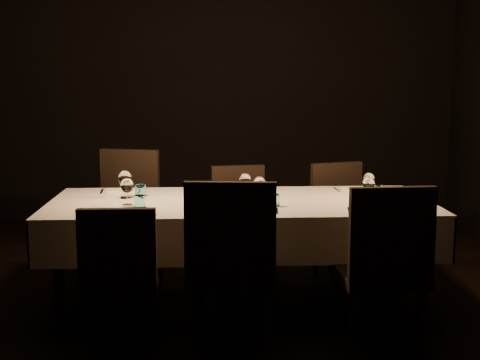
{
  "coord_description": "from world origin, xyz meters",
  "views": [
    {
      "loc": [
        -0.21,
        -4.36,
        1.57
      ],
      "look_at": [
        0.0,
        0.0,
        0.9
      ],
      "focal_mm": 50.0,
      "sensor_mm": 36.0,
      "label": 1
    }
  ],
  "objects_px": {
    "chair_far_left": "(124,209)",
    "chair_far_right": "(342,215)",
    "chair_near_center": "(232,261)",
    "chair_far_center": "(241,216)",
    "chair_near_right": "(384,262)",
    "dining_table": "(240,212)",
    "chair_near_left": "(120,274)"
  },
  "relations": [
    {
      "from": "chair_far_left",
      "to": "chair_far_right",
      "type": "relative_size",
      "value": 1.11
    },
    {
      "from": "chair_near_center",
      "to": "chair_far_center",
      "type": "distance_m",
      "value": 1.53
    },
    {
      "from": "chair_near_center",
      "to": "chair_far_right",
      "type": "xyz_separation_m",
      "value": [
        0.92,
        1.49,
        -0.06
      ]
    },
    {
      "from": "chair_near_right",
      "to": "chair_far_right",
      "type": "xyz_separation_m",
      "value": [
        0.06,
        1.49,
        -0.04
      ]
    },
    {
      "from": "dining_table",
      "to": "chair_far_center",
      "type": "relative_size",
      "value": 2.86
    },
    {
      "from": "chair_near_center",
      "to": "chair_near_right",
      "type": "bearing_deg",
      "value": -174.6
    },
    {
      "from": "chair_near_right",
      "to": "chair_far_left",
      "type": "xyz_separation_m",
      "value": [
        -1.65,
        1.58,
        0.01
      ]
    },
    {
      "from": "chair_near_right",
      "to": "chair_far_center",
      "type": "distance_m",
      "value": 1.69
    },
    {
      "from": "chair_near_center",
      "to": "chair_near_right",
      "type": "height_order",
      "value": "chair_near_center"
    },
    {
      "from": "chair_near_center",
      "to": "chair_far_left",
      "type": "distance_m",
      "value": 1.76
    },
    {
      "from": "chair_near_left",
      "to": "chair_far_center",
      "type": "relative_size",
      "value": 1.0
    },
    {
      "from": "chair_near_center",
      "to": "chair_far_left",
      "type": "xyz_separation_m",
      "value": [
        -0.79,
        1.58,
        -0.01
      ]
    },
    {
      "from": "dining_table",
      "to": "chair_far_left",
      "type": "xyz_separation_m",
      "value": [
        -0.87,
        0.82,
        -0.14
      ]
    },
    {
      "from": "chair_near_left",
      "to": "chair_far_right",
      "type": "xyz_separation_m",
      "value": [
        1.54,
        1.47,
        0.01
      ]
    },
    {
      "from": "chair_near_left",
      "to": "chair_far_center",
      "type": "distance_m",
      "value": 1.68
    },
    {
      "from": "chair_near_center",
      "to": "chair_far_right",
      "type": "relative_size",
      "value": 1.13
    },
    {
      "from": "chair_near_left",
      "to": "chair_near_center",
      "type": "distance_m",
      "value": 0.63
    },
    {
      "from": "chair_far_left",
      "to": "chair_far_center",
      "type": "distance_m",
      "value": 0.92
    },
    {
      "from": "dining_table",
      "to": "chair_far_left",
      "type": "bearing_deg",
      "value": 136.73
    },
    {
      "from": "chair_far_left",
      "to": "chair_far_right",
      "type": "distance_m",
      "value": 1.71
    },
    {
      "from": "chair_near_right",
      "to": "chair_far_right",
      "type": "bearing_deg",
      "value": -95.95
    },
    {
      "from": "chair_near_left",
      "to": "chair_far_right",
      "type": "distance_m",
      "value": 2.13
    },
    {
      "from": "chair_near_center",
      "to": "chair_near_right",
      "type": "xyz_separation_m",
      "value": [
        0.86,
        -0.0,
        -0.02
      ]
    },
    {
      "from": "dining_table",
      "to": "chair_near_left",
      "type": "xyz_separation_m",
      "value": [
        -0.7,
        -0.74,
        -0.2
      ]
    },
    {
      "from": "chair_near_right",
      "to": "chair_far_center",
      "type": "relative_size",
      "value": 1.12
    },
    {
      "from": "dining_table",
      "to": "chair_far_left",
      "type": "relative_size",
      "value": 2.5
    },
    {
      "from": "chair_near_left",
      "to": "chair_far_center",
      "type": "bearing_deg",
      "value": -116.31
    },
    {
      "from": "chair_near_center",
      "to": "chair_far_left",
      "type": "bearing_deg",
      "value": -57.75
    },
    {
      "from": "chair_near_center",
      "to": "chair_far_center",
      "type": "bearing_deg",
      "value": -88.97
    },
    {
      "from": "chair_far_center",
      "to": "dining_table",
      "type": "bearing_deg",
      "value": -102.08
    },
    {
      "from": "chair_far_left",
      "to": "chair_far_center",
      "type": "bearing_deg",
      "value": 12.55
    },
    {
      "from": "chair_near_right",
      "to": "chair_far_left",
      "type": "bearing_deg",
      "value": -47.35
    }
  ]
}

